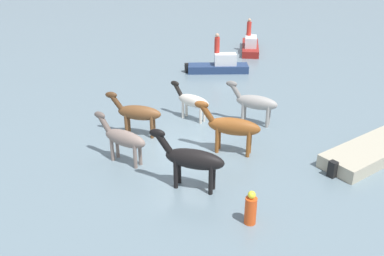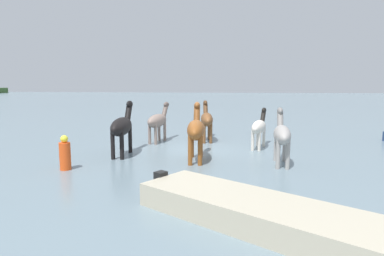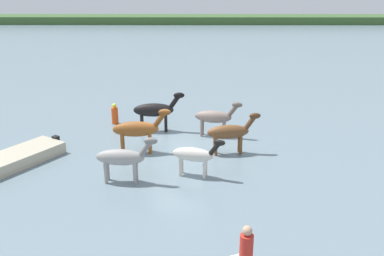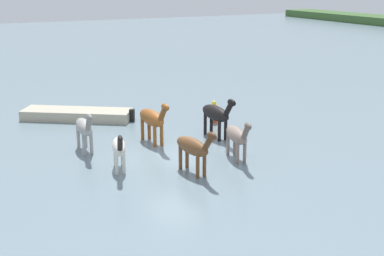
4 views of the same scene
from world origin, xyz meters
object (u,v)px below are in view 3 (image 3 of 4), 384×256
object	(u,v)px
horse_chestnut_trailing	(215,117)
buoy_channel_marker	(115,115)
horse_rear_stallion	(195,155)
boat_motor_center	(1,166)
person_spotter_bow	(246,250)
horse_dark_mare	(122,158)
horse_lead	(138,129)
horse_mid_herd	(155,110)
horse_dun_straggler	(230,132)

from	to	relation	value
horse_chestnut_trailing	buoy_channel_marker	size ratio (longest dim) A/B	2.09
horse_rear_stallion	horse_chestnut_trailing	bearing A→B (deg)	93.45
boat_motor_center	person_spotter_bow	size ratio (longest dim) A/B	4.67
buoy_channel_marker	boat_motor_center	bearing A→B (deg)	-121.73
horse_dark_mare	buoy_channel_marker	distance (m)	7.28
buoy_channel_marker	horse_lead	bearing A→B (deg)	-66.45
horse_mid_herd	buoy_channel_marker	xyz separation A→B (m)	(-2.33, 1.17, -0.62)
horse_dun_straggler	horse_rear_stallion	size ratio (longest dim) A/B	1.13
horse_mid_herd	person_spotter_bow	xyz separation A→B (m)	(3.22, -12.83, 0.58)
horse_dun_straggler	boat_motor_center	size ratio (longest dim) A/B	0.44
person_spotter_bow	buoy_channel_marker	world-z (taller)	person_spotter_bow
horse_lead	horse_mid_herd	world-z (taller)	horse_lead
horse_lead	horse_mid_herd	distance (m)	2.97
horse_mid_herd	boat_motor_center	bearing A→B (deg)	-143.84
horse_lead	horse_dark_mare	world-z (taller)	horse_lead
horse_lead	horse_chestnut_trailing	size ratio (longest dim) A/B	1.12
horse_lead	horse_dun_straggler	bearing A→B (deg)	-5.00
person_spotter_bow	horse_rear_stallion	bearing A→B (deg)	99.07
horse_mid_herd	horse_rear_stallion	xyz separation A→B (m)	(2.02, -5.37, -0.21)
horse_mid_herd	horse_chestnut_trailing	size ratio (longest dim) A/B	1.11
buoy_channel_marker	person_spotter_bow	bearing A→B (deg)	-68.40
buoy_channel_marker	horse_rear_stallion	bearing A→B (deg)	-56.35
horse_chestnut_trailing	boat_motor_center	bearing A→B (deg)	-145.04
horse_dark_mare	person_spotter_bow	world-z (taller)	person_spotter_bow
horse_chestnut_trailing	boat_motor_center	distance (m)	10.00
horse_mid_herd	boat_motor_center	world-z (taller)	horse_mid_herd
horse_lead	horse_mid_herd	size ratio (longest dim) A/B	1.00
person_spotter_bow	boat_motor_center	bearing A→B (deg)	139.29
horse_rear_stallion	horse_chestnut_trailing	size ratio (longest dim) A/B	0.91
horse_dark_mare	buoy_channel_marker	xyz separation A→B (m)	(-1.56, 7.10, -0.53)
horse_mid_herd	horse_chestnut_trailing	xyz separation A→B (m)	(3.03, -0.75, -0.12)
person_spotter_bow	buoy_channel_marker	size ratio (longest dim) A/B	1.04
horse_dark_mare	person_spotter_bow	distance (m)	8.01
horse_rear_stallion	person_spotter_bow	bearing A→B (deg)	-65.24
horse_dun_straggler	horse_chestnut_trailing	bearing A→B (deg)	96.42
person_spotter_bow	horse_dark_mare	bearing A→B (deg)	120.01
horse_dun_straggler	boat_motor_center	xyz separation A→B (m)	(-9.66, -1.85, -0.86)
horse_rear_stallion	boat_motor_center	size ratio (longest dim) A/B	0.39
horse_lead	person_spotter_bow	world-z (taller)	person_spotter_bow
horse_dark_mare	boat_motor_center	xyz separation A→B (m)	(-5.28, 1.07, -0.86)
horse_mid_herd	horse_chestnut_trailing	bearing A→B (deg)	-16.45
horse_rear_stallion	buoy_channel_marker	distance (m)	7.87
horse_chestnut_trailing	horse_dark_mare	world-z (taller)	horse_dark_mare
horse_dark_mare	boat_motor_center	distance (m)	5.46
horse_chestnut_trailing	horse_mid_herd	bearing A→B (deg)	176.75
horse_rear_stallion	horse_chestnut_trailing	distance (m)	4.73
horse_mid_herd	horse_dark_mare	distance (m)	5.98
horse_dark_mare	horse_lead	bearing A→B (deg)	88.96
horse_rear_stallion	horse_lead	bearing A→B (deg)	152.09
horse_rear_stallion	horse_chestnut_trailing	xyz separation A→B (m)	(1.00, 4.62, 0.09)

